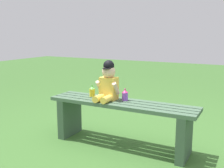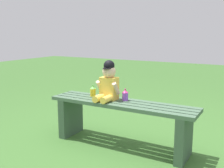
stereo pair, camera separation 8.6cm
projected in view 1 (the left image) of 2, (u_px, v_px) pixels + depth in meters
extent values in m
plane|color=#3D6B2D|center=(121.00, 145.00, 2.76)|extent=(16.00, 16.00, 0.00)
cube|color=#47664C|center=(115.00, 107.00, 2.56)|extent=(1.52, 0.07, 0.04)
cube|color=#47664C|center=(119.00, 104.00, 2.64)|extent=(1.52, 0.07, 0.04)
cube|color=#47664C|center=(123.00, 102.00, 2.72)|extent=(1.52, 0.07, 0.04)
cube|color=#47664C|center=(127.00, 100.00, 2.80)|extent=(1.52, 0.07, 0.04)
cube|color=#3C5641|center=(70.00, 116.00, 3.02)|extent=(0.08, 0.34, 0.43)
cube|color=#3C5641|center=(185.00, 137.00, 2.43)|extent=(0.08, 0.34, 0.43)
cube|color=#F2C64C|center=(109.00, 88.00, 2.75)|extent=(0.17, 0.12, 0.23)
sphere|color=beige|center=(109.00, 72.00, 2.72)|extent=(0.14, 0.14, 0.14)
cylinder|color=black|center=(107.00, 68.00, 2.68)|extent=(0.09, 0.09, 0.01)
sphere|color=black|center=(109.00, 66.00, 2.70)|extent=(0.11, 0.11, 0.11)
cylinder|color=#FED050|center=(99.00, 98.00, 2.68)|extent=(0.07, 0.16, 0.07)
cylinder|color=#FED050|center=(107.00, 99.00, 2.64)|extent=(0.07, 0.16, 0.07)
cylinder|color=beige|center=(99.00, 87.00, 2.76)|extent=(0.04, 0.12, 0.14)
cylinder|color=beige|center=(116.00, 88.00, 2.68)|extent=(0.04, 0.12, 0.14)
cylinder|color=yellow|center=(92.00, 92.00, 2.89)|extent=(0.06, 0.06, 0.08)
cone|color=#66CC4C|center=(92.00, 88.00, 2.88)|extent=(0.06, 0.06, 0.03)
cylinder|color=#66CC4C|center=(92.00, 86.00, 2.88)|extent=(0.01, 0.01, 0.02)
cylinder|color=#8C4CCC|center=(125.00, 96.00, 2.71)|extent=(0.06, 0.06, 0.08)
cone|color=#E5337F|center=(125.00, 91.00, 2.70)|extent=(0.06, 0.06, 0.03)
cylinder|color=#E5337F|center=(125.00, 89.00, 2.70)|extent=(0.01, 0.01, 0.02)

